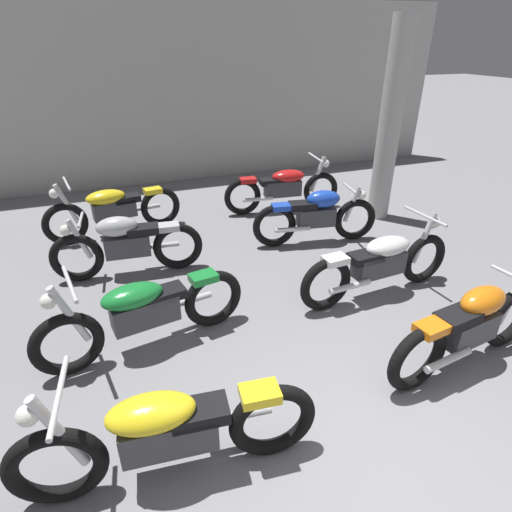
{
  "coord_description": "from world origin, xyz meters",
  "views": [
    {
      "loc": [
        -1.54,
        -1.39,
        2.87
      ],
      "look_at": [
        0.0,
        2.75,
        0.55
      ],
      "focal_mm": 29.26,
      "sensor_mm": 36.0,
      "label": 1
    }
  ],
  "objects": [
    {
      "name": "back_wall",
      "position": [
        0.0,
        7.9,
        1.8
      ],
      "size": [
        12.82,
        0.24,
        3.6
      ],
      "primitive_type": "cube",
      "color": "#B2B2AD",
      "rests_on": "ground"
    },
    {
      "name": "support_pillar",
      "position": [
        2.97,
        4.44,
        1.6
      ],
      "size": [
        0.36,
        0.36,
        3.2
      ],
      "primitive_type": "cylinder",
      "color": "#B2B2AD",
      "rests_on": "ground"
    },
    {
      "name": "motorcycle_right_row_1",
      "position": [
        1.41,
        2.24,
        0.45
      ],
      "size": [
        2.17,
        0.68,
        0.97
      ],
      "color": "black",
      "rests_on": "ground"
    },
    {
      "name": "motorcycle_left_row_0",
      "position": [
        -1.42,
        0.69,
        0.45
      ],
      "size": [
        2.17,
        0.68,
        0.97
      ],
      "color": "black",
      "rests_on": "ground"
    },
    {
      "name": "motorcycle_left_row_2",
      "position": [
        -1.42,
        3.83,
        0.46
      ],
      "size": [
        1.97,
        0.48,
        0.88
      ],
      "color": "black",
      "rests_on": "ground"
    },
    {
      "name": "motorcycle_left_row_3",
      "position": [
        -1.5,
        5.25,
        0.45
      ],
      "size": [
        2.16,
        0.72,
        0.97
      ],
      "color": "black",
      "rests_on": "ground"
    },
    {
      "name": "ground_plane",
      "position": [
        0.0,
        0.0,
        0.0
      ],
      "size": [
        60.0,
        60.0,
        0.0
      ],
      "primitive_type": "plane",
      "color": "gray"
    },
    {
      "name": "motorcycle_right_row_0",
      "position": [
        1.46,
        0.88,
        0.46
      ],
      "size": [
        1.97,
        0.56,
        0.88
      ],
      "color": "black",
      "rests_on": "ground"
    },
    {
      "name": "motorcycle_left_row_1",
      "position": [
        -1.4,
        2.22,
        0.45
      ],
      "size": [
        2.16,
        0.75,
        0.97
      ],
      "color": "black",
      "rests_on": "ground"
    },
    {
      "name": "motorcycle_right_row_3",
      "position": [
        1.47,
        5.27,
        0.45
      ],
      "size": [
        2.17,
        0.68,
        0.97
      ],
      "color": "black",
      "rests_on": "ground"
    },
    {
      "name": "motorcycle_right_row_2",
      "position": [
        1.4,
        3.84,
        0.46
      ],
      "size": [
        1.96,
        0.53,
        0.88
      ],
      "color": "black",
      "rests_on": "ground"
    }
  ]
}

